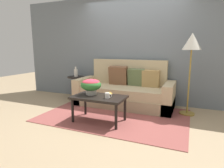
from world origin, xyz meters
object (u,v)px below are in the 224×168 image
object	(u,v)px
side_table	(76,83)
coffee_mug	(107,95)
couch	(125,91)
table_vase	(76,73)
floor_lamp	(192,47)
snack_bowl	(109,94)
coffee_table	(99,99)
potted_plant	(91,85)

from	to	relation	value
side_table	coffee_mug	world-z (taller)	side_table
couch	table_vase	xyz separation A→B (m)	(-1.43, 0.13, 0.37)
floor_lamp	snack_bowl	world-z (taller)	floor_lamp
couch	coffee_table	xyz separation A→B (m)	(-0.09, -1.17, 0.09)
snack_bowl	table_vase	world-z (taller)	table_vase
side_table	table_vase	bearing A→B (deg)	119.50
coffee_table	floor_lamp	bearing A→B (deg)	35.57
coffee_mug	coffee_table	bearing A→B (deg)	162.29
floor_lamp	snack_bowl	bearing A→B (deg)	-144.24
snack_bowl	table_vase	xyz separation A→B (m)	(-1.48, 1.20, 0.18)
floor_lamp	snack_bowl	xyz separation A→B (m)	(-1.33, -0.96, -0.84)
snack_bowl	couch	bearing A→B (deg)	92.98
coffee_table	snack_bowl	xyz separation A→B (m)	(0.15, 0.10, 0.09)
couch	potted_plant	size ratio (longest dim) A/B	5.90
couch	table_vase	bearing A→B (deg)	174.97
side_table	couch	bearing A→B (deg)	-4.70
side_table	snack_bowl	world-z (taller)	side_table
table_vase	side_table	bearing A→B (deg)	-60.50
coffee_mug	floor_lamp	bearing A→B (deg)	41.14
floor_lamp	snack_bowl	size ratio (longest dim) A/B	11.79
side_table	coffee_mug	distance (m)	2.04
potted_plant	coffee_mug	world-z (taller)	potted_plant
potted_plant	table_vase	world-z (taller)	table_vase
side_table	potted_plant	size ratio (longest dim) A/B	1.55
coffee_table	table_vase	bearing A→B (deg)	135.83
snack_bowl	coffee_table	bearing A→B (deg)	-146.16
coffee_table	table_vase	size ratio (longest dim) A/B	3.65
side_table	coffee_mug	size ratio (longest dim) A/B	4.65
floor_lamp	coffee_mug	bearing A→B (deg)	-138.86
couch	floor_lamp	size ratio (longest dim) A/B	1.39
couch	coffee_mug	world-z (taller)	couch
couch	snack_bowl	bearing A→B (deg)	-87.02
floor_lamp	potted_plant	distance (m)	2.06
coffee_table	side_table	xyz separation A→B (m)	(-1.33, 1.29, -0.01)
side_table	floor_lamp	xyz separation A→B (m)	(2.81, -0.23, 0.94)
coffee_mug	table_vase	bearing A→B (deg)	138.39
couch	snack_bowl	world-z (taller)	couch
side_table	potted_plant	bearing A→B (deg)	-47.13
side_table	table_vase	world-z (taller)	table_vase
table_vase	couch	bearing A→B (deg)	-5.03
coffee_table	potted_plant	xyz separation A→B (m)	(-0.19, 0.06, 0.24)
coffee_mug	snack_bowl	size ratio (longest dim) A/B	0.93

